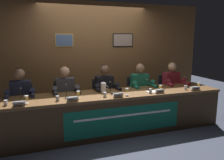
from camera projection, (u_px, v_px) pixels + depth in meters
The scene contains 35 objects.
ground_plane at pixel (112, 130), 4.32m from camera, with size 12.00×12.00×0.00m, color #383D4C.
wall_back_panelled at pixel (94, 58), 5.28m from camera, with size 5.55×0.14×2.60m.
conference_table at pixel (114, 106), 4.11m from camera, with size 4.35×0.84×0.75m.
chair_far_left at pixel (22, 108), 4.28m from camera, with size 0.44×0.45×0.91m.
panelist_far_left at pixel (21, 97), 4.04m from camera, with size 0.51×0.48×1.24m.
nameplate_far_left at pixel (19, 104), 3.35m from camera, with size 0.18×0.06×0.08m.
juice_glass_far_left at pixel (27, 98), 3.50m from camera, with size 0.06×0.06×0.12m.
water_cup_far_left at pixel (6, 103), 3.39m from camera, with size 0.06×0.06×0.08m.
microphone_far_left at pixel (21, 97), 3.59m from camera, with size 0.06×0.17×0.22m.
chair_left at pixel (65, 104), 4.54m from camera, with size 0.44×0.45×0.91m.
panelist_left at pixel (66, 93), 4.30m from camera, with size 0.51×0.48×1.24m.
nameplate_left at pixel (72, 99), 3.61m from camera, with size 0.19×0.06×0.08m.
juice_glass_left at pixel (78, 93), 3.81m from camera, with size 0.06×0.06×0.12m.
water_cup_left at pixel (57, 99), 3.64m from camera, with size 0.06×0.06×0.08m.
microphone_left at pixel (67, 93), 3.86m from camera, with size 0.06×0.17×0.22m.
chair_center at pixel (103, 101), 4.80m from camera, with size 0.44×0.45×0.91m.
panelist_center at pixel (106, 90), 4.56m from camera, with size 0.51×0.48×1.24m.
nameplate_center at pixel (118, 95), 3.87m from camera, with size 0.18×0.06×0.08m.
juice_glass_center at pixel (127, 90), 4.02m from camera, with size 0.06×0.06×0.12m.
water_cup_center at pixel (105, 95), 3.89m from camera, with size 0.06×0.06×0.08m.
microphone_center at pixel (111, 90), 4.14m from camera, with size 0.06×0.17×0.22m.
chair_right at pixel (137, 97), 5.06m from camera, with size 0.44×0.45×0.91m.
panelist_right at pixel (141, 87), 4.82m from camera, with size 0.51×0.48×1.24m.
nameplate_right at pixel (160, 91), 4.16m from camera, with size 0.18×0.06×0.08m.
juice_glass_right at pixel (161, 87), 4.30m from camera, with size 0.06×0.06×0.12m.
water_cup_right at pixel (150, 91), 4.17m from camera, with size 0.06×0.06×0.08m.
microphone_right at pixel (149, 87), 4.40m from camera, with size 0.06×0.17×0.22m.
chair_far_right at pixel (168, 95), 5.32m from camera, with size 0.44×0.45×0.91m.
panelist_far_right at pixel (173, 85), 5.08m from camera, with size 0.51×0.48×1.24m.
nameplate_far_right at pixel (195, 88), 4.40m from camera, with size 0.19×0.06×0.08m.
juice_glass_far_right at pixel (199, 85), 4.53m from camera, with size 0.06×0.06×0.12m.
water_cup_far_right at pixel (186, 88), 4.47m from camera, with size 0.06×0.06×0.08m.
microphone_far_right at pixel (187, 84), 4.68m from camera, with size 0.06×0.17×0.22m.
water_pitcher_central at pixel (103, 88), 4.20m from camera, with size 0.15×0.10×0.21m.
document_stack_right at pixel (152, 92), 4.26m from camera, with size 0.22×0.16×0.01m.
Camera 1 is at (-1.33, -3.85, 1.75)m, focal length 35.61 mm.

